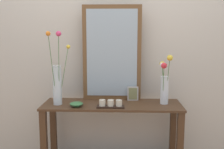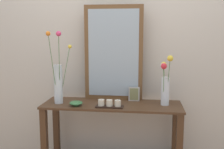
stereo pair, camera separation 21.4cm
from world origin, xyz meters
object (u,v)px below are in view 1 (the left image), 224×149
at_px(tall_vase_left, 57,81).
at_px(vase_right, 165,83).
at_px(picture_frame_small, 133,94).
at_px(decorative_bowl, 76,104).
at_px(mirror_leaning, 112,53).
at_px(candle_tray, 111,104).
at_px(console_table, 112,137).

bearing_deg(tall_vase_left, vase_right, 3.64).
xyz_separation_m(picture_frame_small, decorative_bowl, (-0.51, -0.23, -0.04)).
height_order(mirror_leaning, picture_frame_small, mirror_leaning).
bearing_deg(candle_tray, console_table, 86.28).
height_order(candle_tray, decorative_bowl, candle_tray).
xyz_separation_m(vase_right, picture_frame_small, (-0.28, 0.11, -0.13)).
bearing_deg(decorative_bowl, mirror_leaning, 42.36).
bearing_deg(mirror_leaning, picture_frame_small, -12.71).
xyz_separation_m(tall_vase_left, decorative_bowl, (0.18, -0.06, -0.19)).
xyz_separation_m(mirror_leaning, picture_frame_small, (0.21, -0.05, -0.39)).
distance_m(console_table, tall_vase_left, 0.74).
bearing_deg(picture_frame_small, mirror_leaning, 167.29).
height_order(vase_right, picture_frame_small, vase_right).
distance_m(console_table, vase_right, 0.71).
bearing_deg(mirror_leaning, console_table, -87.48).
relative_size(candle_tray, decorative_bowl, 2.02).
height_order(mirror_leaning, tall_vase_left, mirror_leaning).
xyz_separation_m(console_table, picture_frame_small, (0.20, 0.13, 0.39)).
height_order(tall_vase_left, decorative_bowl, tall_vase_left).
relative_size(vase_right, picture_frame_small, 3.33).
relative_size(tall_vase_left, picture_frame_small, 4.84).
relative_size(candle_tray, picture_frame_small, 1.77).
xyz_separation_m(tall_vase_left, vase_right, (0.98, 0.06, -0.02)).
height_order(tall_vase_left, vase_right, tall_vase_left).
relative_size(console_table, decorative_bowl, 10.62).
relative_size(mirror_leaning, decorative_bowl, 7.58).
relative_size(console_table, picture_frame_small, 9.29).
bearing_deg(console_table, candle_tray, -93.72).
bearing_deg(vase_right, tall_vase_left, -176.36).
height_order(mirror_leaning, vase_right, mirror_leaning).
xyz_separation_m(console_table, mirror_leaning, (-0.01, 0.17, 0.78)).
relative_size(mirror_leaning, tall_vase_left, 1.37).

